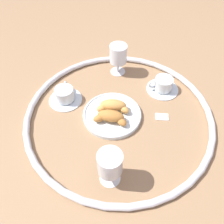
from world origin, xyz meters
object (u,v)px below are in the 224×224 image
object	(u,v)px
coffee_cup_far	(65,95)
pastry_plate	(112,115)
juice_glass_left	(111,164)
juice_glass_right	(118,55)
sugar_packet	(162,117)
croissant_large	(113,106)
croissant_small	(111,117)
coffee_cup_near	(163,85)

from	to	relation	value
coffee_cup_far	pastry_plate	bearing A→B (deg)	161.88
juice_glass_left	coffee_cup_far	bearing A→B (deg)	-54.08
coffee_cup_far	juice_glass_left	size ratio (longest dim) A/B	0.97
juice_glass_right	sugar_packet	size ratio (longest dim) A/B	2.80
croissant_large	pastry_plate	bearing A→B (deg)	87.11
croissant_large	croissant_small	distance (m)	0.06
croissant_large	croissant_small	xyz separation A→B (m)	(0.00, 0.05, 0.00)
juice_glass_left	juice_glass_right	xyz separation A→B (m)	(0.04, -0.52, 0.00)
sugar_packet	croissant_small	bearing A→B (deg)	13.77
pastry_plate	coffee_cup_near	xyz separation A→B (m)	(-0.19, -0.18, 0.02)
pastry_plate	coffee_cup_far	world-z (taller)	coffee_cup_far
croissant_small	juice_glass_left	world-z (taller)	juice_glass_left
croissant_large	juice_glass_left	bearing A→B (deg)	95.62
croissant_large	juice_glass_right	bearing A→B (deg)	-87.88
coffee_cup_far	sugar_packet	distance (m)	0.40
pastry_plate	coffee_cup_near	world-z (taller)	coffee_cup_near
croissant_large	juice_glass_right	distance (m)	0.25
coffee_cup_far	juice_glass_right	size ratio (longest dim) A/B	0.97
croissant_large	coffee_cup_near	xyz separation A→B (m)	(-0.19, -0.15, -0.01)
coffee_cup_far	juice_glass_left	xyz separation A→B (m)	(-0.23, 0.32, 0.07)
pastry_plate	coffee_cup_near	bearing A→B (deg)	-137.41
juice_glass_right	sugar_packet	xyz separation A→B (m)	(-0.20, 0.25, -0.09)
croissant_small	coffee_cup_far	size ratio (longest dim) A/B	1.01
coffee_cup_near	sugar_packet	bearing A→B (deg)	89.79
coffee_cup_near	coffee_cup_far	xyz separation A→B (m)	(0.40, 0.11, 0.00)
pastry_plate	juice_glass_right	distance (m)	0.28
croissant_large	coffee_cup_far	xyz separation A→B (m)	(0.20, -0.04, -0.01)
sugar_packet	juice_glass_left	bearing A→B (deg)	57.34
croissant_small	coffee_cup_near	xyz separation A→B (m)	(-0.20, -0.21, -0.01)
coffee_cup_far	juice_glass_left	world-z (taller)	juice_glass_left
croissant_small	coffee_cup_near	world-z (taller)	same
croissant_small	coffee_cup_far	world-z (taller)	same
juice_glass_right	coffee_cup_near	bearing A→B (deg)	155.42
coffee_cup_near	juice_glass_left	bearing A→B (deg)	68.98
croissant_small	coffee_cup_near	size ratio (longest dim) A/B	1.01
croissant_large	croissant_small	world-z (taller)	same
coffee_cup_near	juice_glass_right	size ratio (longest dim) A/B	0.97
coffee_cup_near	juice_glass_left	size ratio (longest dim) A/B	0.97
croissant_large	sugar_packet	xyz separation A→B (m)	(-0.19, 0.00, -0.03)
juice_glass_left	croissant_large	bearing A→B (deg)	-84.38
croissant_large	coffee_cup_near	size ratio (longest dim) A/B	1.01
coffee_cup_far	juice_glass_right	distance (m)	0.29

